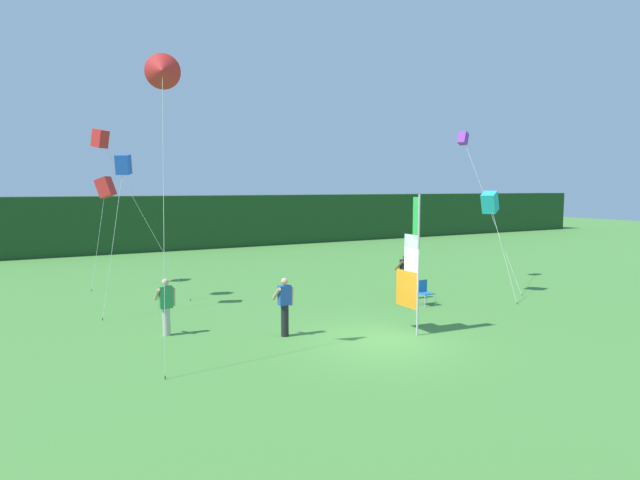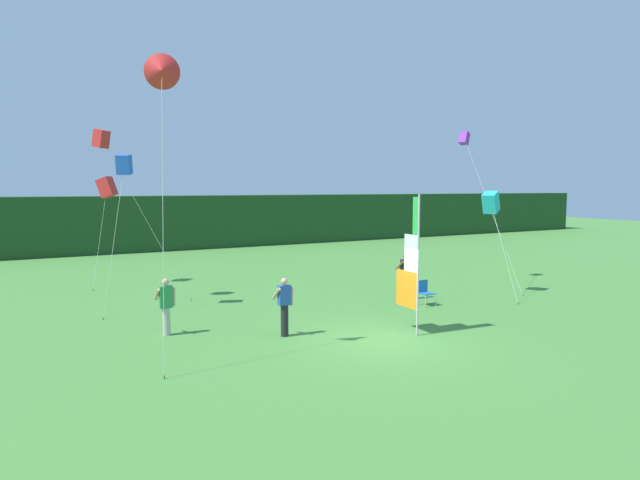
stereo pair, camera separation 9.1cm
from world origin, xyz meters
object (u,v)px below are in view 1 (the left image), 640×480
Objects in this scene: banner_flag at (412,267)px; folding_chair at (424,291)px; person_mid_field at (285,305)px; kite_blue_box_0 at (123,165)px; kite_red_box_5 at (101,139)px; person_near_banner at (405,275)px; kite_red_delta_2 at (162,72)px; person_far_left at (166,305)px; kite_purple_box_3 at (463,139)px; kite_red_box_1 at (105,187)px; kite_cyan_box_4 at (490,202)px.

folding_chair is at bearing 44.58° from banner_flag.
kite_blue_box_0 is (-3.37, 5.53, 4.09)m from person_mid_field.
banner_flag is 0.64× the size of kite_red_box_5.
person_mid_field is 6.35m from folding_chair.
banner_flag is 4.56× the size of folding_chair.
person_near_banner is 11.75m from kite_red_delta_2.
person_near_banner is 9.12m from person_far_left.
kite_blue_box_0 is 6.62m from kite_red_delta_2.
person_near_banner is 0.24× the size of kite_red_delta_2.
person_near_banner is at bearing 92.34° from folding_chair.
person_near_banner is at bearing 54.23° from banner_flag.
person_near_banner is 1.98× the size of folding_chair.
banner_flag is at bearing -125.77° from person_near_banner.
banner_flag is 0.60× the size of kite_purple_box_3.
kite_purple_box_3 is (4.66, 1.93, 5.42)m from person_near_banner.
banner_flag is 10.19m from kite_blue_box_0.
kite_cyan_box_4 is (13.00, -9.39, -0.59)m from kite_red_box_1.
kite_red_delta_2 is (-0.51, -2.55, 6.02)m from person_far_left.
kite_red_box_1 is 0.64× the size of kite_red_delta_2.
person_mid_field is at bearing -30.48° from person_far_left.
kite_blue_box_0 reaches higher than banner_flag.
person_mid_field is at bearing 13.32° from kite_red_delta_2.
kite_purple_box_3 reaches higher than kite_red_box_5.
kite_blue_box_0 is (-9.57, 4.22, 4.48)m from folding_chair.
kite_cyan_box_4 reaches higher than person_mid_field.
kite_purple_box_3 is (10.81, 4.32, 5.46)m from person_mid_field.
kite_red_box_1 is (-9.42, 8.65, 3.30)m from person_near_banner.
person_far_left is 0.23× the size of kite_red_delta_2.
kite_blue_box_0 is 2.02m from kite_red_box_5.
person_mid_field is (-3.37, 1.48, -1.04)m from banner_flag.
kite_red_box_1 is at bearing 144.14° from kite_cyan_box_4.
person_near_banner is 12.20m from kite_red_box_5.
kite_cyan_box_4 is (3.58, -0.74, 2.72)m from person_near_banner.
person_far_left is at bearing 149.52° from person_mid_field.
kite_red_delta_2 reaches higher than person_near_banner.
person_far_left is (-6.31, 3.21, -1.06)m from banner_flag.
kite_red_box_5 is at bearing 168.76° from kite_purple_box_3.
kite_purple_box_3 is at bearing 19.80° from kite_red_delta_2.
kite_red_box_1 reaches higher than person_mid_field.
folding_chair is 0.17× the size of kite_blue_box_0.
person_near_banner is at bearing -157.52° from kite_purple_box_3.
kite_cyan_box_4 is at bearing -112.00° from kite_purple_box_3.
person_far_left is 15.03m from kite_purple_box_3.
kite_blue_box_0 is at bearing 133.89° from banner_flag.
kite_blue_box_0 reaches higher than folding_chair.
kite_red_box_1 is 16.05m from kite_cyan_box_4.
person_far_left is 7.54m from kite_red_box_5.
kite_red_box_5 reaches higher than kite_cyan_box_4.
kite_blue_box_0 is 0.80× the size of kite_purple_box_3.
kite_cyan_box_4 is (9.73, 1.65, 2.75)m from person_mid_field.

